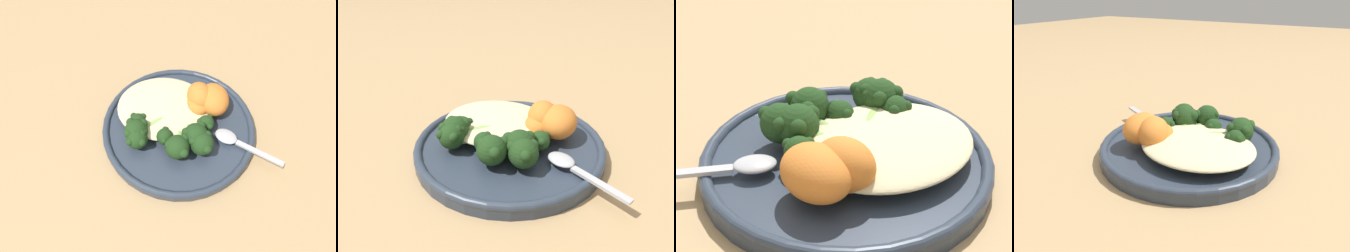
% 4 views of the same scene
% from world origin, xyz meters
% --- Properties ---
extents(ground_plane, '(4.00, 4.00, 0.00)m').
position_xyz_m(ground_plane, '(0.00, 0.00, 0.00)').
color(ground_plane, tan).
extents(plate, '(0.27, 0.27, 0.02)m').
position_xyz_m(plate, '(0.00, -0.01, 0.01)').
color(plate, '#2D3847').
rests_on(plate, ground_plane).
extents(quinoa_mound, '(0.16, 0.14, 0.02)m').
position_xyz_m(quinoa_mound, '(-0.03, 0.01, 0.03)').
color(quinoa_mound, beige).
rests_on(quinoa_mound, plate).
extents(broccoli_stalk_0, '(0.09, 0.05, 0.03)m').
position_xyz_m(broccoli_stalk_0, '(-0.06, -0.02, 0.03)').
color(broccoli_stalk_0, '#8EB25B').
rests_on(broccoli_stalk_0, plate).
extents(broccoli_stalk_1, '(0.10, 0.08, 0.04)m').
position_xyz_m(broccoli_stalk_1, '(-0.06, -0.03, 0.04)').
color(broccoli_stalk_1, '#8EB25B').
rests_on(broccoli_stalk_1, plate).
extents(broccoli_stalk_2, '(0.10, 0.10, 0.03)m').
position_xyz_m(broccoli_stalk_2, '(-0.05, -0.04, 0.04)').
color(broccoli_stalk_2, '#8EB25B').
rests_on(broccoli_stalk_2, plate).
extents(broccoli_stalk_3, '(0.04, 0.08, 0.03)m').
position_xyz_m(broccoli_stalk_3, '(-0.02, -0.04, 0.03)').
color(broccoli_stalk_3, '#8EB25B').
rests_on(broccoli_stalk_3, plate).
extents(broccoli_stalk_4, '(0.04, 0.12, 0.04)m').
position_xyz_m(broccoli_stalk_4, '(0.00, -0.06, 0.04)').
color(broccoli_stalk_4, '#8EB25B').
rests_on(broccoli_stalk_4, plate).
extents(broccoli_stalk_5, '(0.07, 0.09, 0.04)m').
position_xyz_m(broccoli_stalk_5, '(0.02, -0.04, 0.04)').
color(broccoli_stalk_5, '#8EB25B').
rests_on(broccoli_stalk_5, plate).
extents(broccoli_stalk_6, '(0.07, 0.10, 0.04)m').
position_xyz_m(broccoli_stalk_6, '(0.03, -0.05, 0.04)').
color(broccoli_stalk_6, '#8EB25B').
rests_on(broccoli_stalk_6, plate).
extents(broccoli_stalk_7, '(0.07, 0.05, 0.03)m').
position_xyz_m(broccoli_stalk_7, '(0.04, -0.01, 0.03)').
color(broccoli_stalk_7, '#8EB25B').
rests_on(broccoli_stalk_7, plate).
extents(sweet_potato_chunk_0, '(0.06, 0.07, 0.05)m').
position_xyz_m(sweet_potato_chunk_0, '(0.03, 0.03, 0.04)').
color(sweet_potato_chunk_0, orange).
rests_on(sweet_potato_chunk_0, plate).
extents(sweet_potato_chunk_1, '(0.04, 0.05, 0.03)m').
position_xyz_m(sweet_potato_chunk_1, '(0.03, 0.02, 0.04)').
color(sweet_potato_chunk_1, orange).
rests_on(sweet_potato_chunk_1, plate).
extents(sweet_potato_chunk_2, '(0.06, 0.07, 0.04)m').
position_xyz_m(sweet_potato_chunk_2, '(0.06, 0.03, 0.04)').
color(sweet_potato_chunk_2, orange).
rests_on(sweet_potato_chunk_2, plate).
extents(spoon, '(0.11, 0.07, 0.01)m').
position_xyz_m(spoon, '(0.09, -0.04, 0.03)').
color(spoon, '#B7B7BC').
rests_on(spoon, plate).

